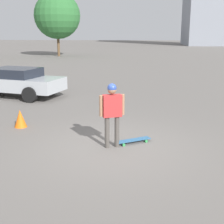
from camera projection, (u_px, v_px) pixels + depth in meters
name	position (u px, v px, depth m)	size (l,w,h in m)	color
ground_plane	(112.00, 147.00, 8.03)	(220.00, 220.00, 0.00)	slate
person	(112.00, 108.00, 7.78)	(0.62, 0.35, 1.65)	#4C4742
skateboard	(133.00, 140.00, 8.31)	(0.97, 0.70, 0.09)	#336693
car_parked_near	(14.00, 81.00, 14.19)	(4.82, 2.81, 1.31)	#ADB2B7
tree_distant	(57.00, 16.00, 37.30)	(5.52, 5.52, 7.57)	brown
traffic_cone	(20.00, 118.00, 9.66)	(0.38, 0.38, 0.55)	orange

